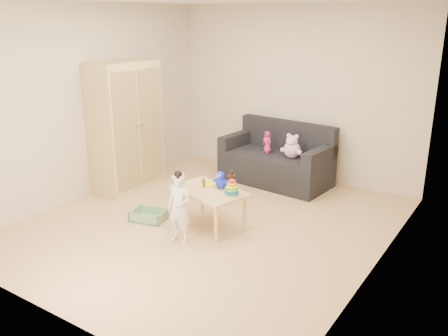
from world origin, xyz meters
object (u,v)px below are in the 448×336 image
Objects in this scene: wardrobe at (126,127)px; play_table at (209,208)px; sofa at (275,168)px; toddler at (179,209)px.

wardrobe reaches higher than play_table.
play_table is (0.07, -1.84, 0.00)m from sofa.
toddler is (1.75, -0.99, -0.52)m from wardrobe.
play_table is at bearing 82.47° from toddler.
sofa is 1.83× the size of play_table.
play_table is 1.11× the size of toddler.
toddler is at bearing -93.09° from play_table.
sofa is at bearing 38.62° from wardrobe.
wardrobe reaches higher than toddler.
play_table is at bearing -14.89° from wardrobe.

